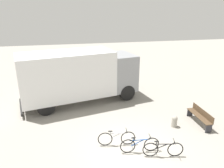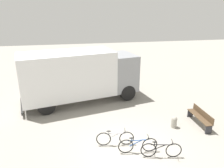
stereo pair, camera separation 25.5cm
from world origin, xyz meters
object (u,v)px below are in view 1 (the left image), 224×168
at_px(delivery_truck, 78,75).
at_px(bollard_near_bench, 174,121).
at_px(bicycle_middle, 140,145).
at_px(bicycle_far, 163,149).
at_px(bicycle_near, 117,138).
at_px(park_bench, 200,116).

relative_size(delivery_truck, bollard_near_bench, 12.40).
xyz_separation_m(bicycle_middle, bicycle_far, (0.88, -0.50, 0.00)).
bearing_deg(bicycle_middle, delivery_truck, 114.84).
bearing_deg(bicycle_far, bicycle_near, 157.01).
bearing_deg(bicycle_near, bollard_near_bench, 23.11).
height_order(park_bench, bicycle_far, park_bench).
height_order(bicycle_middle, bollard_near_bench, bicycle_middle).
xyz_separation_m(delivery_truck, bicycle_middle, (2.23, -6.10, -1.55)).
distance_m(delivery_truck, bicycle_far, 7.46).
xyz_separation_m(bicycle_near, bicycle_far, (1.76, -1.22, 0.00)).
bearing_deg(bollard_near_bench, park_bench, -0.05).
xyz_separation_m(park_bench, bicycle_middle, (-4.08, -1.69, -0.12)).
relative_size(bicycle_near, bicycle_middle, 1.00).
bearing_deg(park_bench, bicycle_middle, 113.53).
bearing_deg(delivery_truck, bicycle_far, -76.77).
distance_m(bicycle_near, bicycle_middle, 1.13).
distance_m(delivery_truck, park_bench, 7.83).
height_order(bicycle_near, bollard_near_bench, bicycle_near).
relative_size(bicycle_near, bollard_near_bench, 2.71).
relative_size(bicycle_middle, bollard_near_bench, 2.72).
bearing_deg(park_bench, bicycle_near, 102.15).
height_order(delivery_truck, bicycle_near, delivery_truck).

